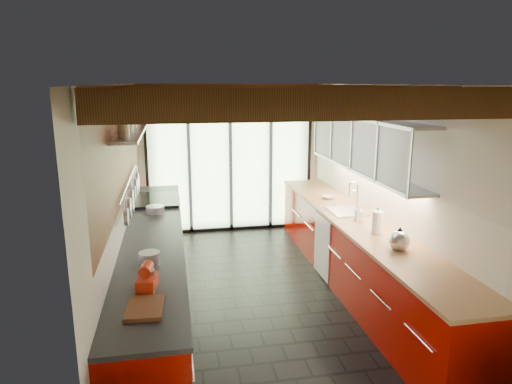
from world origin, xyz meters
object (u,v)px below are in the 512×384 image
soap_bottle (359,213)px  stand_mixer (147,278)px  paper_towel (377,223)px  kettle (399,239)px  bowl (328,197)px

soap_bottle → stand_mixer: bearing=-149.4°
stand_mixer → paper_towel: bearing=21.3°
paper_towel → soap_bottle: 0.51m
kettle → stand_mixer: bearing=-169.7°
paper_towel → bowl: size_ratio=1.73×
bowl → paper_towel: bearing=-90.0°
paper_towel → soap_bottle: paper_towel is taller
soap_bottle → bowl: (0.00, 1.15, -0.08)m
stand_mixer → soap_bottle: bearing=30.6°
bowl → soap_bottle: bearing=-90.0°
kettle → soap_bottle: bearing=90.0°
paper_towel → bowl: (0.00, 1.66, -0.11)m
kettle → bowl: 2.19m
soap_bottle → bowl: 1.15m
paper_towel → bowl: 1.66m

